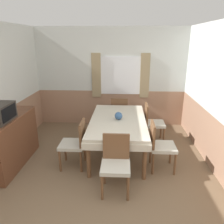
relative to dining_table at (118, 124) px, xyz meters
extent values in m
cube|color=silver|center=(-0.25, 1.69, 1.13)|extent=(4.35, 0.05, 1.65)
cube|color=#9E755B|center=(-0.25, 1.69, -0.17)|extent=(4.35, 0.05, 0.95)
cube|color=white|center=(0.01, 1.66, 0.72)|extent=(1.14, 0.01, 1.00)
cube|color=#998460|center=(-0.63, 1.64, 0.72)|extent=(0.24, 0.03, 1.16)
cube|color=#998460|center=(0.65, 1.64, 0.72)|extent=(0.24, 0.03, 1.16)
cube|color=#9E755B|center=(-2.25, -0.19, -0.17)|extent=(0.05, 4.13, 0.95)
cube|color=silver|center=(1.76, -0.19, 1.13)|extent=(0.05, 4.13, 1.65)
cube|color=#9E755B|center=(1.76, -0.19, -0.17)|extent=(0.05, 4.13, 0.95)
cube|color=beige|center=(0.00, 0.00, 0.07)|extent=(1.10, 1.99, 0.06)
cube|color=beige|center=(0.00, 0.00, -0.02)|extent=(1.13, 2.02, 0.12)
cylinder|color=brown|center=(-0.47, -0.91, -0.30)|extent=(0.07, 0.07, 0.69)
cylinder|color=brown|center=(0.47, -0.91, -0.30)|extent=(0.07, 0.07, 0.69)
cylinder|color=brown|center=(-0.47, 0.91, -0.30)|extent=(0.07, 0.07, 0.69)
cylinder|color=brown|center=(0.47, 0.91, -0.30)|extent=(0.07, 0.07, 0.69)
cylinder|color=brown|center=(1.02, 0.76, -0.44)|extent=(0.04, 0.04, 0.41)
cylinder|color=brown|center=(1.02, 0.38, -0.44)|extent=(0.04, 0.04, 0.41)
cylinder|color=brown|center=(0.64, 0.76, -0.44)|extent=(0.04, 0.04, 0.41)
cylinder|color=brown|center=(0.64, 0.38, -0.44)|extent=(0.04, 0.04, 0.41)
cube|color=#B7B2A3|center=(0.83, 0.57, -0.20)|extent=(0.44, 0.44, 0.06)
cube|color=brown|center=(0.63, 0.57, 0.04)|extent=(0.04, 0.42, 0.42)
cylinder|color=brown|center=(1.02, -0.38, -0.44)|extent=(0.04, 0.04, 0.41)
cylinder|color=brown|center=(1.02, -0.76, -0.44)|extent=(0.04, 0.04, 0.41)
cylinder|color=brown|center=(0.64, -0.38, -0.44)|extent=(0.04, 0.04, 0.41)
cylinder|color=brown|center=(0.64, -0.76, -0.44)|extent=(0.04, 0.04, 0.41)
cube|color=#B7B2A3|center=(0.83, -0.57, -0.20)|extent=(0.44, 0.44, 0.06)
cube|color=brown|center=(0.63, -0.57, 0.04)|extent=(0.04, 0.42, 0.42)
cylinder|color=brown|center=(0.19, -1.46, -0.44)|extent=(0.04, 0.04, 0.41)
cylinder|color=brown|center=(-0.19, -1.46, -0.44)|extent=(0.04, 0.04, 0.41)
cylinder|color=brown|center=(0.19, -1.08, -0.44)|extent=(0.04, 0.04, 0.41)
cylinder|color=brown|center=(-0.19, -1.08, -0.44)|extent=(0.04, 0.04, 0.41)
cube|color=#B7B2A3|center=(0.00, -1.27, -0.20)|extent=(0.44, 0.44, 0.06)
cube|color=brown|center=(0.00, -1.07, 0.04)|extent=(0.42, 0.04, 0.42)
cylinder|color=brown|center=(-1.02, -0.76, -0.44)|extent=(0.04, 0.04, 0.41)
cylinder|color=brown|center=(-1.02, -0.38, -0.44)|extent=(0.04, 0.04, 0.41)
cylinder|color=brown|center=(-0.64, -0.76, -0.44)|extent=(0.04, 0.04, 0.41)
cylinder|color=brown|center=(-0.64, -0.38, -0.44)|extent=(0.04, 0.04, 0.41)
cube|color=#B7B2A3|center=(-0.83, -0.57, -0.20)|extent=(0.44, 0.44, 0.06)
cube|color=brown|center=(-0.63, -0.57, 0.04)|extent=(0.04, 0.42, 0.42)
cylinder|color=brown|center=(-0.19, 1.46, -0.44)|extent=(0.04, 0.04, 0.41)
cylinder|color=brown|center=(0.19, 1.46, -0.44)|extent=(0.04, 0.04, 0.41)
cylinder|color=brown|center=(-0.19, 1.08, -0.44)|extent=(0.04, 0.04, 0.41)
cylinder|color=brown|center=(0.19, 1.08, -0.44)|extent=(0.04, 0.04, 0.41)
cube|color=#B7B2A3|center=(0.00, 1.27, -0.20)|extent=(0.44, 0.44, 0.06)
cube|color=brown|center=(0.00, 1.07, 0.04)|extent=(0.42, 0.04, 0.42)
cube|color=brown|center=(-1.98, -0.57, -0.17)|extent=(0.44, 1.45, 0.95)
cube|color=brown|center=(-1.98, -0.57, 0.29)|extent=(0.46, 1.47, 0.02)
cube|color=#2D2823|center=(-1.95, -0.77, 0.45)|extent=(0.28, 0.55, 0.30)
cube|color=black|center=(-1.80, -0.77, 0.46)|extent=(0.01, 0.45, 0.23)
sphere|color=#335684|center=(0.01, -0.02, 0.18)|extent=(0.16, 0.16, 0.16)
camera|label=1|loc=(0.10, -4.13, 1.62)|focal=35.00mm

